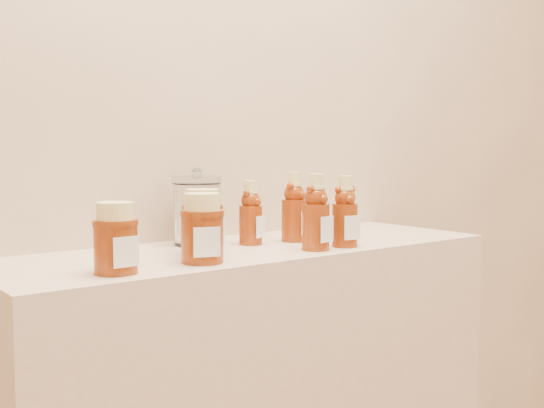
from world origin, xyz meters
TOP-DOWN VIEW (x-y plane):
  - wall_back at (0.00, 1.75)m, footprint 3.50×0.02m
  - bear_bottle_back_left at (0.02, 1.58)m, footprint 0.08×0.08m
  - bear_bottle_back_mid at (0.14, 1.56)m, footprint 0.09×0.09m
  - bear_bottle_back_right at (0.24, 1.48)m, footprint 0.07×0.07m
  - bear_bottle_front_left at (0.09, 1.42)m, footprint 0.08×0.08m
  - bear_bottle_front_right at (0.18, 1.42)m, footprint 0.07×0.07m
  - honey_jar_left at (-0.39, 1.43)m, footprint 0.09×0.09m
  - honey_jar_back at (-0.15, 1.52)m, footprint 0.09×0.09m
  - honey_jar_front at (-0.20, 1.43)m, footprint 0.11×0.11m
  - glass_canister at (-0.08, 1.65)m, footprint 0.15×0.15m

SIDE VIEW (x-z plane):
  - honey_jar_left at x=-0.39m, z-range 0.90..1.03m
  - honey_jar_front at x=-0.20m, z-range 0.90..1.04m
  - honey_jar_back at x=-0.15m, z-range 0.90..1.04m
  - bear_bottle_back_right at x=0.24m, z-range 0.90..1.06m
  - bear_bottle_back_left at x=0.02m, z-range 0.90..1.07m
  - glass_canister at x=-0.08m, z-range 0.90..1.08m
  - bear_bottle_front_right at x=0.18m, z-range 0.90..1.09m
  - bear_bottle_back_mid at x=0.14m, z-range 0.90..1.09m
  - bear_bottle_front_left at x=0.09m, z-range 0.90..1.09m
  - wall_back at x=0.00m, z-range 0.00..2.70m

